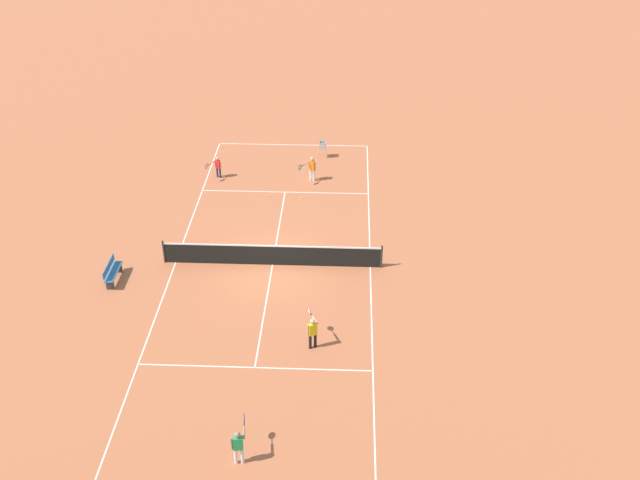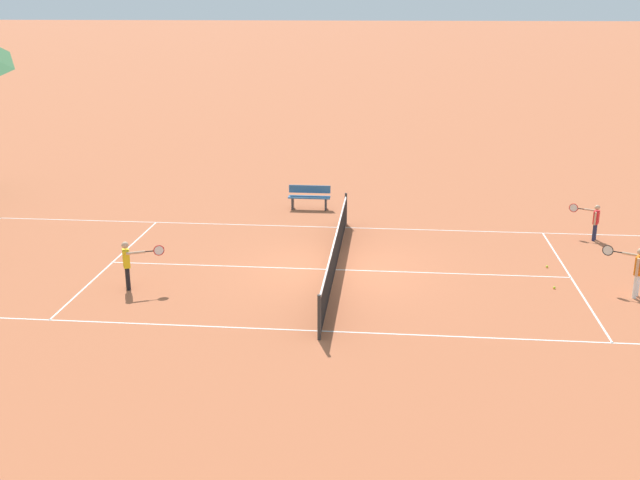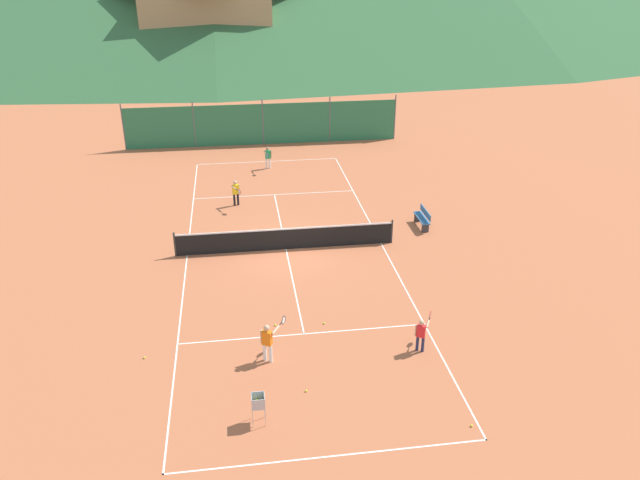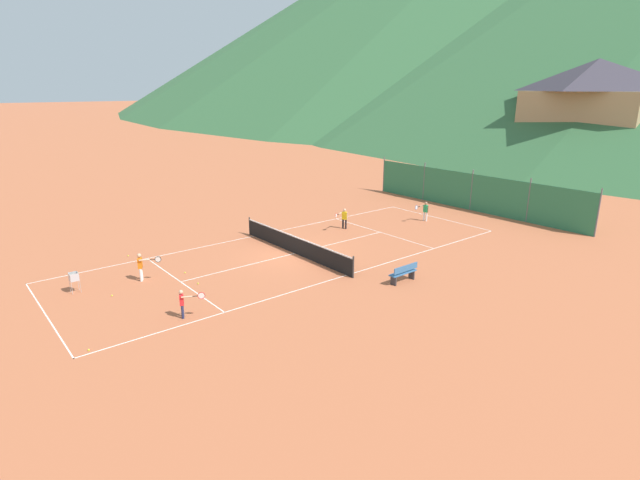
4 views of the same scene
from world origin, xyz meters
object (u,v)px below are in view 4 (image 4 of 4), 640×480
Objects in this scene: tennis_ball_far_corner at (89,350)px; tennis_ball_by_net_left at (198,283)px; player_far_baseline at (425,210)px; tennis_ball_mid_court at (112,295)px; ball_hopper at (74,278)px; courtside_bench at (404,273)px; tennis_ball_by_net_right at (128,256)px; alpine_chalet at (592,113)px; player_near_baseline at (183,301)px; player_near_service at (141,265)px; player_far_service at (344,217)px; tennis_ball_alley_left at (185,273)px; tennis_net at (295,244)px.

tennis_ball_by_net_left is at bearing 119.94° from tennis_ball_far_corner.
tennis_ball_mid_court is (-0.25, -19.90, -0.71)m from player_far_baseline.
player_far_baseline reaches higher than ball_hopper.
courtside_bench reaches higher than tennis_ball_mid_court.
tennis_ball_far_corner is at bearing -26.05° from tennis_ball_mid_court.
tennis_ball_by_net_right is at bearing 154.17° from tennis_ball_far_corner.
tennis_ball_far_corner is (4.19, -2.05, 0.00)m from tennis_ball_mid_court.
courtside_bench is at bearing -55.08° from player_far_baseline.
courtside_bench is at bearing 58.34° from tennis_ball_mid_court.
player_far_baseline is 0.10× the size of alpine_chalet.
tennis_ball_far_corner is at bearing -84.21° from player_near_baseline.
player_far_baseline is 19.37× the size of tennis_ball_far_corner.
player_near_baseline is at bearing -1.69° from player_near_service.
tennis_ball_mid_court is at bearing -60.07° from player_near_service.
player_near_service is 3.94m from tennis_ball_by_net_right.
player_far_service is at bearing 155.58° from courtside_bench.
player_far_baseline is at bearing 92.72° from tennis_ball_by_net_left.
player_far_service is 9.11m from courtside_bench.
courtside_bench is at bearing 44.86° from tennis_ball_alley_left.
courtside_bench is (8.29, -3.77, -0.30)m from player_far_service.
tennis_ball_by_net_left is (2.69, -11.10, -0.71)m from player_far_service.
player_near_baseline is 14.11m from player_far_service.
tennis_ball_by_net_left is (0.78, -16.48, -0.71)m from player_far_baseline.
alpine_chalet reaches higher than tennis_ball_far_corner.
tennis_net is at bearing 81.13° from tennis_ball_alley_left.
tennis_ball_alley_left is 10.23m from courtside_bench.
alpine_chalet reaches higher than tennis_ball_by_net_left.
player_near_baseline reaches higher than courtside_bench.
player_near_service is (-4.78, 0.14, 0.09)m from player_near_baseline.
player_near_service reaches higher than courtside_bench.
courtside_bench is 0.12× the size of alpine_chalet.
tennis_ball_far_corner is 6.31m from tennis_ball_by_net_left.
alpine_chalet is at bearing 98.21° from tennis_ball_far_corner.
player_near_service is 19.66× the size of tennis_ball_by_net_left.
player_far_service reaches higher than tennis_ball_mid_court.
tennis_ball_mid_court is at bearing -158.28° from player_near_baseline.
tennis_ball_by_net_right is (-8.60, 0.77, -0.63)m from player_near_baseline.
tennis_ball_alley_left is 4.35m from tennis_ball_by_net_right.
player_far_baseline is at bearing 100.16° from tennis_ball_far_corner.
player_near_baseline is 17.21× the size of tennis_ball_alley_left.
player_near_service reaches higher than tennis_ball_alley_left.
tennis_ball_far_corner is 0.07× the size of ball_hopper.
tennis_net is 5.97m from tennis_ball_by_net_left.
courtside_bench is at bearing 36.57° from tennis_ball_by_net_right.
tennis_ball_far_corner is 1.00× the size of tennis_ball_by_net_right.
courtside_bench is (5.60, 7.33, 0.42)m from tennis_ball_by_net_left.
tennis_ball_by_net_right is 5.92m from tennis_ball_by_net_left.
ball_hopper reaches higher than tennis_ball_mid_court.
player_near_baseline is 8.66m from tennis_ball_by_net_right.
tennis_ball_mid_court is (-3.82, -1.52, -0.63)m from player_near_baseline.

